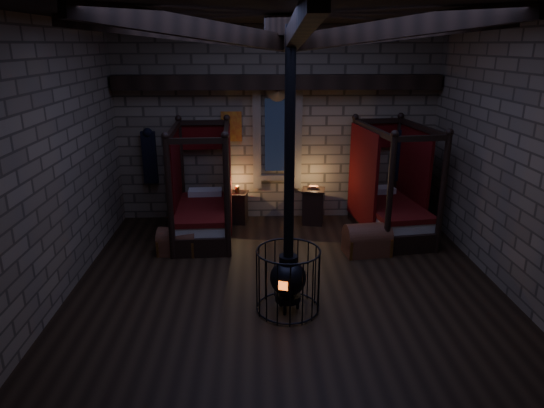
{
  "coord_description": "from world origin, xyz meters",
  "views": [
    {
      "loc": [
        -0.49,
        -7.11,
        3.82
      ],
      "look_at": [
        -0.22,
        0.6,
        1.26
      ],
      "focal_mm": 32.0,
      "sensor_mm": 36.0,
      "label": 1
    }
  ],
  "objects_px": {
    "bed_right": "(390,207)",
    "trunk_left": "(178,242)",
    "trunk_right": "(367,240)",
    "stove": "(288,273)",
    "bed_left": "(204,210)"
  },
  "relations": [
    {
      "from": "bed_right",
      "to": "trunk_left",
      "type": "height_order",
      "value": "bed_right"
    },
    {
      "from": "trunk_right",
      "to": "bed_right",
      "type": "bearing_deg",
      "value": 49.81
    },
    {
      "from": "bed_right",
      "to": "stove",
      "type": "bearing_deg",
      "value": -135.06
    },
    {
      "from": "bed_right",
      "to": "trunk_right",
      "type": "relative_size",
      "value": 2.56
    },
    {
      "from": "trunk_left",
      "to": "stove",
      "type": "xyz_separation_m",
      "value": [
        1.96,
        -2.14,
        0.37
      ]
    },
    {
      "from": "bed_left",
      "to": "bed_right",
      "type": "height_order",
      "value": "bed_right"
    },
    {
      "from": "stove",
      "to": "bed_right",
      "type": "bearing_deg",
      "value": 72.28
    },
    {
      "from": "bed_left",
      "to": "trunk_right",
      "type": "distance_m",
      "value": 3.37
    },
    {
      "from": "trunk_left",
      "to": "trunk_right",
      "type": "relative_size",
      "value": 0.84
    },
    {
      "from": "bed_left",
      "to": "trunk_right",
      "type": "relative_size",
      "value": 2.51
    },
    {
      "from": "bed_right",
      "to": "trunk_right",
      "type": "height_order",
      "value": "bed_right"
    },
    {
      "from": "bed_left",
      "to": "trunk_left",
      "type": "height_order",
      "value": "bed_left"
    },
    {
      "from": "trunk_left",
      "to": "stove",
      "type": "relative_size",
      "value": 0.19
    },
    {
      "from": "bed_right",
      "to": "stove",
      "type": "distance_m",
      "value": 3.86
    },
    {
      "from": "bed_left",
      "to": "stove",
      "type": "bearing_deg",
      "value": -65.35
    }
  ]
}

